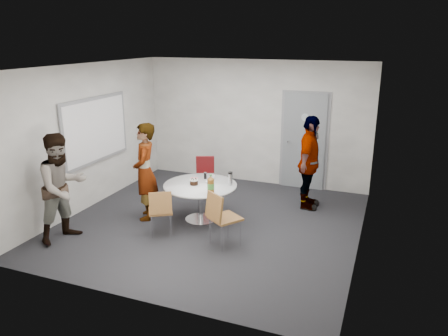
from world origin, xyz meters
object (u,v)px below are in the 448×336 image
at_px(person_left, 63,188).
at_px(chair_far, 205,172).
at_px(door, 304,141).
at_px(whiteboard, 96,130).
at_px(table, 202,189).
at_px(person_main, 145,172).
at_px(person_right, 309,163).
at_px(chair_near_right, 220,214).
at_px(chair_near_left, 160,209).

bearing_deg(person_left, chair_far, -9.72).
height_order(door, whiteboard, door).
bearing_deg(whiteboard, table, -3.99).
bearing_deg(person_left, door, -21.78).
distance_m(door, chair_far, 2.21).
distance_m(chair_far, person_main, 1.57).
bearing_deg(whiteboard, person_right, 16.58).
relative_size(chair_near_right, person_right, 0.50).
relative_size(whiteboard, chair_near_right, 2.13).
height_order(whiteboard, chair_near_right, whiteboard).
xyz_separation_m(table, chair_near_right, (0.67, -0.80, -0.05)).
bearing_deg(table, person_right, 39.05).
distance_m(chair_near_left, person_left, 1.57).
distance_m(table, person_main, 1.05).
distance_m(whiteboard, chair_near_right, 3.22).
height_order(person_main, person_right, person_right).
bearing_deg(chair_near_left, person_left, 173.14).
bearing_deg(table, person_left, -140.52).
distance_m(chair_far, person_left, 2.97).
distance_m(table, chair_near_left, 0.90).
bearing_deg(whiteboard, chair_far, 30.01).
relative_size(door, person_main, 1.22).
distance_m(door, chair_near_left, 3.69).
xyz_separation_m(door, person_right, (0.33, -1.13, -0.13)).
bearing_deg(person_main, chair_near_right, 46.33).
bearing_deg(door, chair_far, -144.78).
relative_size(chair_near_left, person_right, 0.45).
xyz_separation_m(chair_near_left, person_right, (1.99, 2.12, 0.41)).
xyz_separation_m(whiteboard, chair_far, (1.81, 1.04, -0.95)).
relative_size(chair_far, person_main, 0.47).
distance_m(table, chair_near_right, 1.05).
bearing_deg(person_left, person_right, -34.37).
height_order(person_main, person_left, person_left).
xyz_separation_m(chair_far, person_main, (-0.53, -1.43, 0.37)).
distance_m(door, chair_near_right, 3.34).
bearing_deg(person_main, person_right, 96.02).
relative_size(door, table, 1.65).
height_order(door, person_main, door).
height_order(chair_near_left, chair_near_right, chair_near_right).
xyz_separation_m(door, chair_near_right, (-0.62, -3.24, -0.48)).
distance_m(door, table, 2.80).
height_order(chair_far, person_right, person_right).
bearing_deg(chair_near_right, person_main, -164.39).
distance_m(chair_near_right, person_right, 2.35).
height_order(whiteboard, person_right, whiteboard).
bearing_deg(whiteboard, chair_near_left, -27.01).
height_order(door, chair_near_left, door).
relative_size(table, chair_far, 1.57).
bearing_deg(person_right, whiteboard, 107.01).
bearing_deg(whiteboard, person_main, -16.86).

